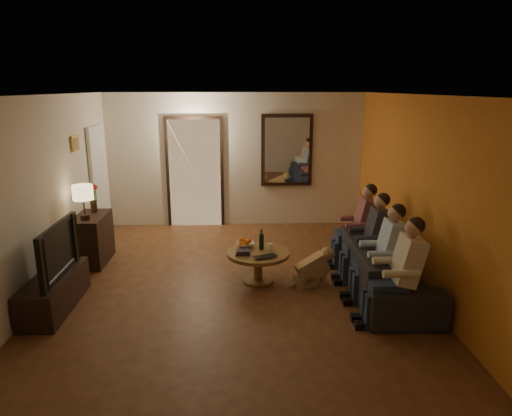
{
  "coord_description": "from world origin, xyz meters",
  "views": [
    {
      "loc": [
        0.07,
        -5.88,
        2.69
      ],
      "look_at": [
        0.3,
        0.3,
        1.05
      ],
      "focal_mm": 32.0,
      "sensor_mm": 36.0,
      "label": 1
    }
  ],
  "objects_px": {
    "dresser": "(92,239)",
    "wine_bottle": "(261,239)",
    "tv": "(49,250)",
    "laptop": "(267,258)",
    "sofa": "(384,268)",
    "person_a": "(401,277)",
    "coffee_table": "(258,267)",
    "person_d": "(361,229)",
    "bowl": "(245,245)",
    "dog": "(313,266)",
    "person_b": "(385,258)",
    "tv_stand": "(55,292)",
    "table_lamp": "(84,202)",
    "person_c": "(372,242)"
  },
  "relations": [
    {
      "from": "dresser",
      "to": "wine_bottle",
      "type": "bearing_deg",
      "value": -15.86
    },
    {
      "from": "tv",
      "to": "laptop",
      "type": "bearing_deg",
      "value": -80.67
    },
    {
      "from": "sofa",
      "to": "laptop",
      "type": "xyz_separation_m",
      "value": [
        -1.58,
        0.09,
        0.13
      ]
    },
    {
      "from": "dresser",
      "to": "person_a",
      "type": "xyz_separation_m",
      "value": [
        4.16,
        -2.12,
        0.22
      ]
    },
    {
      "from": "dresser",
      "to": "coffee_table",
      "type": "height_order",
      "value": "dresser"
    },
    {
      "from": "tv",
      "to": "person_a",
      "type": "bearing_deg",
      "value": -97.59
    },
    {
      "from": "person_d",
      "to": "bowl",
      "type": "distance_m",
      "value": 1.79
    },
    {
      "from": "sofa",
      "to": "dog",
      "type": "distance_m",
      "value": 0.96
    },
    {
      "from": "person_a",
      "to": "person_b",
      "type": "relative_size",
      "value": 1.0
    },
    {
      "from": "bowl",
      "to": "person_a",
      "type": "bearing_deg",
      "value": -40.28
    },
    {
      "from": "dresser",
      "to": "person_b",
      "type": "xyz_separation_m",
      "value": [
        4.16,
        -1.52,
        0.22
      ]
    },
    {
      "from": "tv_stand",
      "to": "table_lamp",
      "type": "bearing_deg",
      "value": 90.0
    },
    {
      "from": "person_a",
      "to": "person_d",
      "type": "bearing_deg",
      "value": 90.0
    },
    {
      "from": "tv",
      "to": "person_d",
      "type": "bearing_deg",
      "value": -73.33
    },
    {
      "from": "dog",
      "to": "laptop",
      "type": "distance_m",
      "value": 0.69
    },
    {
      "from": "tv_stand",
      "to": "coffee_table",
      "type": "distance_m",
      "value": 2.67
    },
    {
      "from": "dog",
      "to": "coffee_table",
      "type": "relative_size",
      "value": 0.63
    },
    {
      "from": "bowl",
      "to": "wine_bottle",
      "type": "distance_m",
      "value": 0.29
    },
    {
      "from": "tv_stand",
      "to": "person_b",
      "type": "bearing_deg",
      "value": 0.63
    },
    {
      "from": "tv_stand",
      "to": "person_c",
      "type": "bearing_deg",
      "value": 8.83
    },
    {
      "from": "sofa",
      "to": "coffee_table",
      "type": "relative_size",
      "value": 2.6
    },
    {
      "from": "table_lamp",
      "to": "laptop",
      "type": "xyz_separation_m",
      "value": [
        2.68,
        -0.91,
        -0.57
      ]
    },
    {
      "from": "tv",
      "to": "bowl",
      "type": "xyz_separation_m",
      "value": [
        2.4,
        0.94,
        -0.29
      ]
    },
    {
      "from": "tv_stand",
      "to": "laptop",
      "type": "height_order",
      "value": "laptop"
    },
    {
      "from": "person_b",
      "to": "person_d",
      "type": "distance_m",
      "value": 1.2
    },
    {
      "from": "table_lamp",
      "to": "wine_bottle",
      "type": "xyz_separation_m",
      "value": [
        2.63,
        -0.53,
        -0.43
      ]
    },
    {
      "from": "person_b",
      "to": "laptop",
      "type": "bearing_deg",
      "value": 165.12
    },
    {
      "from": "person_a",
      "to": "person_d",
      "type": "height_order",
      "value": "same"
    },
    {
      "from": "person_b",
      "to": "laptop",
      "type": "relative_size",
      "value": 3.65
    },
    {
      "from": "dresser",
      "to": "table_lamp",
      "type": "xyz_separation_m",
      "value": [
        0.0,
        -0.22,
        0.65
      ]
    },
    {
      "from": "sofa",
      "to": "coffee_table",
      "type": "xyz_separation_m",
      "value": [
        -1.68,
        0.37,
        -0.11
      ]
    },
    {
      "from": "dresser",
      "to": "tv_stand",
      "type": "relative_size",
      "value": 0.66
    },
    {
      "from": "sofa",
      "to": "table_lamp",
      "type": "bearing_deg",
      "value": 78.55
    },
    {
      "from": "tv",
      "to": "person_c",
      "type": "bearing_deg",
      "value": -81.17
    },
    {
      "from": "person_c",
      "to": "tv_stand",
      "type": "bearing_deg",
      "value": -171.17
    },
    {
      "from": "tv_stand",
      "to": "dog",
      "type": "relative_size",
      "value": 2.34
    },
    {
      "from": "sofa",
      "to": "bowl",
      "type": "distance_m",
      "value": 1.96
    },
    {
      "from": "person_a",
      "to": "person_d",
      "type": "relative_size",
      "value": 1.0
    },
    {
      "from": "person_b",
      "to": "wine_bottle",
      "type": "xyz_separation_m",
      "value": [
        -1.53,
        0.77,
        0.01
      ]
    },
    {
      "from": "tv",
      "to": "wine_bottle",
      "type": "bearing_deg",
      "value": -72.66
    },
    {
      "from": "table_lamp",
      "to": "dog",
      "type": "bearing_deg",
      "value": -13.22
    },
    {
      "from": "person_a",
      "to": "wine_bottle",
      "type": "distance_m",
      "value": 2.06
    },
    {
      "from": "person_a",
      "to": "laptop",
      "type": "xyz_separation_m",
      "value": [
        -1.48,
        0.99,
        -0.14
      ]
    },
    {
      "from": "tv_stand",
      "to": "sofa",
      "type": "relative_size",
      "value": 0.57
    },
    {
      "from": "dresser",
      "to": "laptop",
      "type": "distance_m",
      "value": 2.9
    },
    {
      "from": "tv",
      "to": "person_b",
      "type": "relative_size",
      "value": 0.97
    },
    {
      "from": "wine_bottle",
      "to": "laptop",
      "type": "distance_m",
      "value": 0.41
    },
    {
      "from": "dresser",
      "to": "bowl",
      "type": "height_order",
      "value": "dresser"
    },
    {
      "from": "dresser",
      "to": "person_a",
      "type": "bearing_deg",
      "value": -27.01
    },
    {
      "from": "tv_stand",
      "to": "laptop",
      "type": "bearing_deg",
      "value": 9.33
    }
  ]
}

